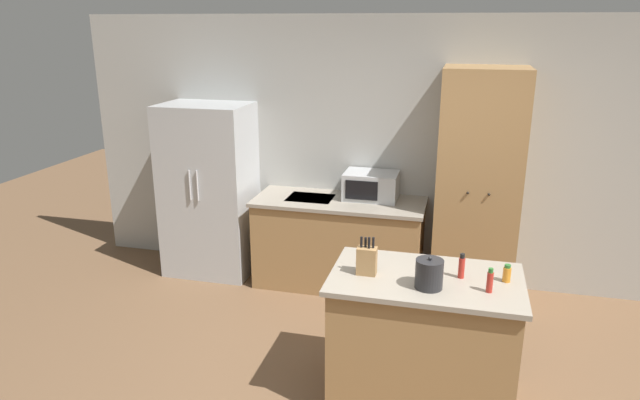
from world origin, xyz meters
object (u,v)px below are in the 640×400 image
object	(u,v)px
spice_bottle_amber_oil	(462,267)
refrigerator	(209,190)
pantry_cabinet	(478,189)
spice_bottle_short_red	(507,274)
knife_block	(367,260)
microwave	(371,186)
kettle	(429,274)
spice_bottle_tall_dark	(490,281)

from	to	relation	value
spice_bottle_amber_oil	refrigerator	bearing A→B (deg)	147.20
pantry_cabinet	spice_bottle_short_red	size ratio (longest dim) A/B	18.49
knife_block	spice_bottle_short_red	size ratio (longest dim) A/B	2.23
spice_bottle_short_red	knife_block	bearing A→B (deg)	-173.09
knife_block	microwave	bearing A→B (deg)	98.54
spice_bottle_short_red	kettle	world-z (taller)	kettle
microwave	kettle	world-z (taller)	same
spice_bottle_amber_oil	kettle	distance (m)	0.28
pantry_cabinet	microwave	bearing A→B (deg)	174.47
spice_bottle_amber_oil	kettle	size ratio (longest dim) A/B	0.80
pantry_cabinet	knife_block	bearing A→B (deg)	-112.27
spice_bottle_tall_dark	spice_bottle_short_red	bearing A→B (deg)	58.63
knife_block	kettle	bearing A→B (deg)	-14.34
microwave	knife_block	distance (m)	1.86
refrigerator	pantry_cabinet	world-z (taller)	pantry_cabinet
spice_bottle_tall_dark	spice_bottle_amber_oil	xyz separation A→B (m)	(-0.17, 0.17, 0.00)
microwave	kettle	distance (m)	2.06
pantry_cabinet	kettle	distance (m)	1.87
spice_bottle_short_red	kettle	bearing A→B (deg)	-155.99
refrigerator	kettle	size ratio (longest dim) A/B	8.33
spice_bottle_amber_oil	microwave	bearing A→B (deg)	116.80
refrigerator	spice_bottle_tall_dark	size ratio (longest dim) A/B	11.09
spice_bottle_tall_dark	refrigerator	bearing A→B (deg)	146.35
knife_block	kettle	size ratio (longest dim) A/B	1.24
spice_bottle_tall_dark	spice_bottle_short_red	xyz separation A→B (m)	(0.11, 0.18, -0.02)
refrigerator	kettle	distance (m)	2.98
refrigerator	spice_bottle_amber_oil	size ratio (longest dim) A/B	10.46
spice_bottle_amber_oil	kettle	world-z (taller)	kettle
spice_bottle_amber_oil	kettle	xyz separation A→B (m)	(-0.19, -0.20, 0.02)
refrigerator	spice_bottle_short_red	world-z (taller)	refrigerator
refrigerator	pantry_cabinet	size ratio (longest dim) A/B	0.81
kettle	pantry_cabinet	bearing A→B (deg)	80.70
spice_bottle_short_red	spice_bottle_amber_oil	xyz separation A→B (m)	(-0.28, -0.01, 0.02)
refrigerator	microwave	xyz separation A→B (m)	(1.66, 0.11, 0.13)
spice_bottle_tall_dark	kettle	size ratio (longest dim) A/B	0.75
refrigerator	pantry_cabinet	xyz separation A→B (m)	(2.64, 0.01, 0.20)
refrigerator	spice_bottle_tall_dark	world-z (taller)	refrigerator
knife_block	refrigerator	bearing A→B (deg)	138.18
pantry_cabinet	spice_bottle_short_red	world-z (taller)	pantry_cabinet
refrigerator	spice_bottle_tall_dark	distance (m)	3.26
microwave	kettle	size ratio (longest dim) A/B	2.43
pantry_cabinet	microwave	xyz separation A→B (m)	(-0.99, 0.10, -0.07)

